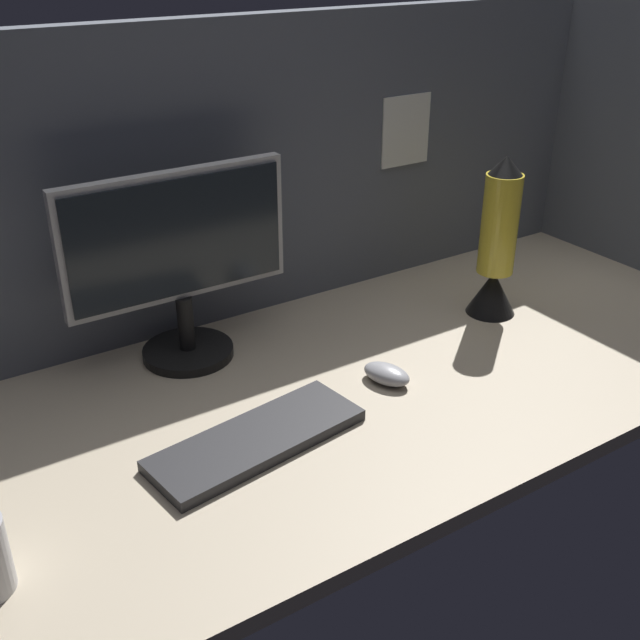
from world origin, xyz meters
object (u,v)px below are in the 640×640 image
Objects in this scene: keyboard at (257,439)px; mouse at (386,374)px; monitor at (179,257)px; lava_lamp at (497,250)px.

mouse is at bearing -0.02° from keyboard.
monitor is 4.62× the size of mouse.
lava_lamp is at bearing 4.85° from keyboard.
monitor reaches higher than mouse.
monitor is 39.65cm from keyboard.
keyboard is at bearing -167.37° from lava_lamp.
lava_lamp reaches higher than keyboard.
monitor is 1.20× the size of keyboard.
keyboard is 70.22cm from lava_lamp.
lava_lamp reaches higher than mouse.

